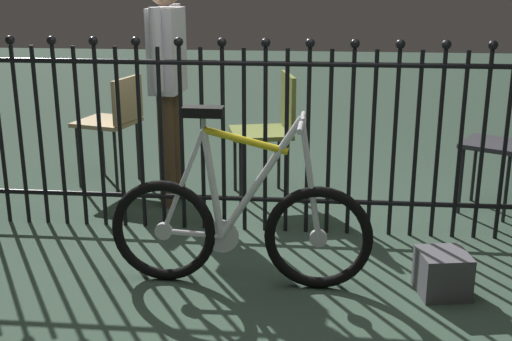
# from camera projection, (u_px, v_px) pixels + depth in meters

# --- Properties ---
(ground_plane) EXTENTS (20.00, 20.00, 0.00)m
(ground_plane) POSITION_uv_depth(u_px,v_px,m) (264.00, 282.00, 3.52)
(ground_plane) COLOR #314637
(iron_fence) EXTENTS (4.29, 0.07, 1.26)m
(iron_fence) POSITION_uv_depth(u_px,v_px,m) (262.00, 133.00, 4.04)
(iron_fence) COLOR black
(iron_fence) RESTS_ON ground
(bicycle) EXTENTS (1.36, 0.40, 0.94)m
(bicycle) POSITION_uv_depth(u_px,v_px,m) (240.00, 226.00, 3.42)
(bicycle) COLOR black
(bicycle) RESTS_ON ground
(chair_olive) EXTENTS (0.50, 0.50, 0.89)m
(chair_olive) POSITION_uv_depth(u_px,v_px,m) (272.00, 123.00, 4.69)
(chair_olive) COLOR black
(chair_olive) RESTS_ON ground
(chair_tan) EXTENTS (0.49, 0.49, 0.82)m
(chair_tan) POSITION_uv_depth(u_px,v_px,m) (115.00, 117.00, 4.96)
(chair_tan) COLOR black
(chair_tan) RESTS_ON ground
(chair_charcoal) EXTENTS (0.50, 0.50, 0.82)m
(chair_charcoal) POSITION_uv_depth(u_px,v_px,m) (505.00, 139.00, 4.37)
(chair_charcoal) COLOR black
(chair_charcoal) RESTS_ON ground
(person_visitor) EXTENTS (0.21, 0.47, 1.56)m
(person_visitor) POSITION_uv_depth(u_px,v_px,m) (168.00, 71.00, 4.45)
(person_visitor) COLOR #4C3823
(person_visitor) RESTS_ON ground
(display_crate) EXTENTS (0.28, 0.28, 0.22)m
(display_crate) POSITION_uv_depth(u_px,v_px,m) (443.00, 273.00, 3.38)
(display_crate) COLOR #4C4C51
(display_crate) RESTS_ON ground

